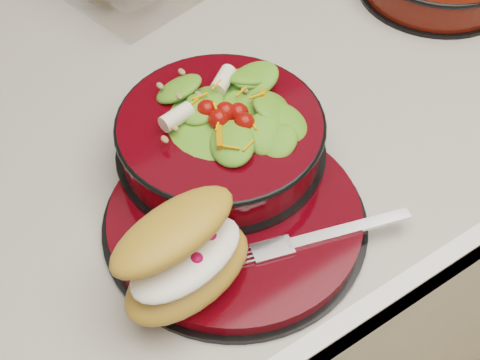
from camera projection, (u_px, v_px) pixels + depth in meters
island_counter at (302, 224)px, 1.27m from camera, size 1.24×0.74×0.90m
dinner_plate at (236, 218)px, 0.71m from camera, size 0.28×0.28×0.02m
salad_bowl at (220, 130)px, 0.73m from camera, size 0.24×0.24×0.10m
croissant at (183, 255)px, 0.62m from camera, size 0.15×0.11×0.09m
fork at (327, 235)px, 0.68m from camera, size 0.17×0.07×0.00m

